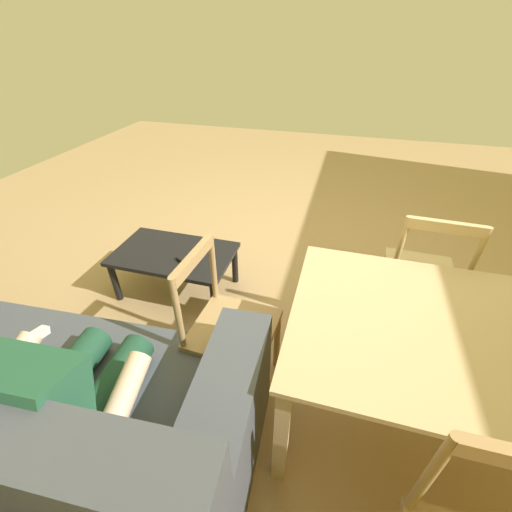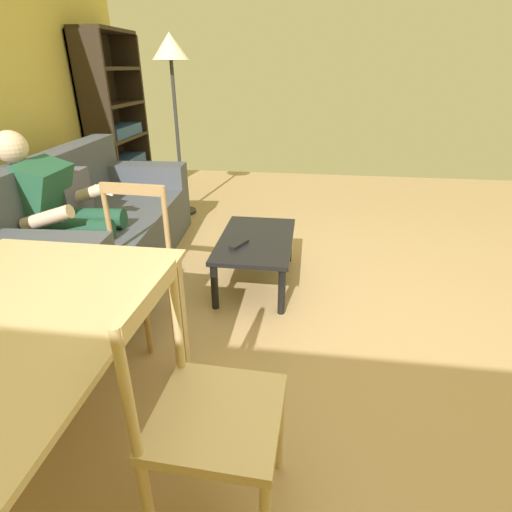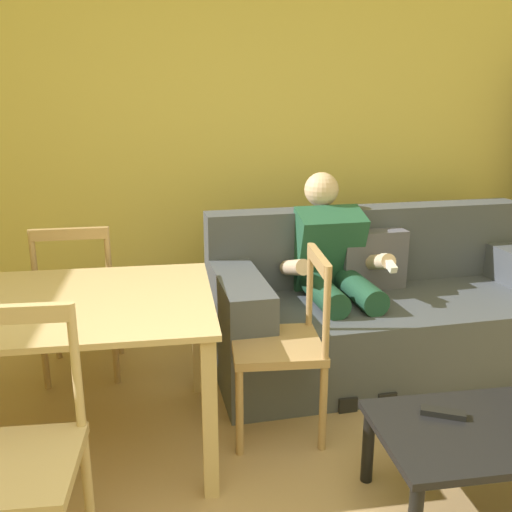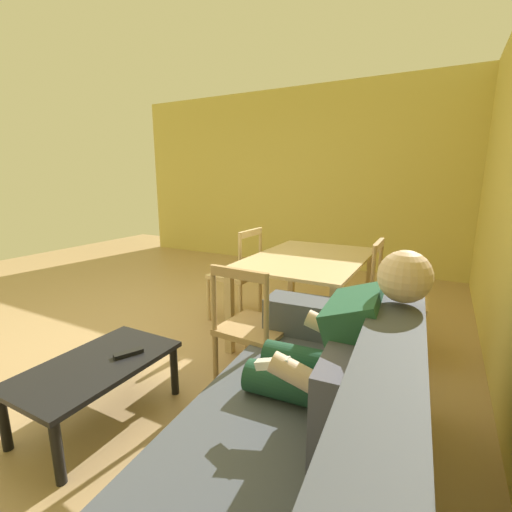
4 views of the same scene
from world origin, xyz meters
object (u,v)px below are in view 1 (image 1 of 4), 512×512
(couch, at_px, (24,413))
(dining_chair_by_doorway, at_px, (420,274))
(person_lounging, at_px, (59,402))
(dining_table, at_px, (453,347))
(coffee_table, at_px, (174,258))
(dining_chair_facing_couch, at_px, (229,328))
(tv_remote, at_px, (186,262))

(couch, relative_size, dining_chair_by_doorway, 2.29)
(person_lounging, height_order, dining_chair_by_doorway, person_lounging)
(dining_table, relative_size, dining_chair_by_doorway, 1.52)
(couch, height_order, dining_chair_by_doorway, dining_chair_by_doorway)
(person_lounging, xyz_separation_m, dining_table, (-1.47, -0.65, 0.03))
(person_lounging, distance_m, dining_table, 1.61)
(couch, height_order, coffee_table, couch)
(couch, relative_size, dining_chair_facing_couch, 2.39)
(dining_chair_facing_couch, relative_size, dining_chair_by_doorway, 0.96)
(tv_remote, bearing_deg, dining_chair_facing_couch, 68.52)
(coffee_table, bearing_deg, dining_table, 158.61)
(dining_chair_by_doorway, bearing_deg, dining_table, 90.08)
(dining_table, bearing_deg, tv_remote, -20.13)
(tv_remote, bearing_deg, couch, 15.00)
(couch, distance_m, dining_chair_facing_couch, 0.99)
(couch, distance_m, dining_chair_by_doorway, 2.25)
(dining_chair_by_doorway, bearing_deg, couch, 37.60)
(tv_remote, distance_m, dining_table, 1.68)
(person_lounging, distance_m, dining_chair_facing_couch, 0.80)
(couch, distance_m, dining_table, 1.91)
(person_lounging, distance_m, coffee_table, 1.37)
(coffee_table, bearing_deg, dining_chair_facing_couch, 135.47)
(couch, relative_size, coffee_table, 2.40)
(tv_remote, xyz_separation_m, dining_table, (-1.56, 0.57, 0.25))
(tv_remote, distance_m, dining_chair_facing_couch, 0.78)
(coffee_table, height_order, dining_table, dining_table)
(person_lounging, height_order, coffee_table, person_lounging)
(dining_chair_facing_couch, bearing_deg, couch, 39.93)
(coffee_table, distance_m, dining_chair_facing_couch, 0.96)
(person_lounging, xyz_separation_m, tv_remote, (0.09, -1.22, -0.22))
(couch, xyz_separation_m, dining_table, (-1.78, -0.63, 0.29))
(person_lounging, xyz_separation_m, dining_chair_facing_couch, (-0.44, -0.65, -0.15))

